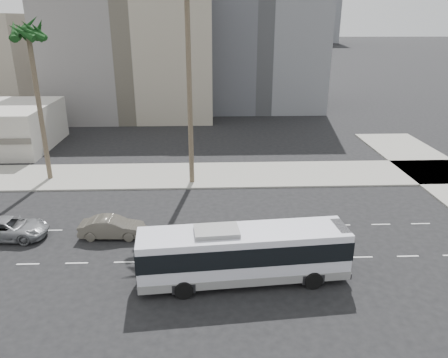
{
  "coord_description": "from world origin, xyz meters",
  "views": [
    {
      "loc": [
        -0.71,
        -23.21,
        14.27
      ],
      "look_at": [
        0.35,
        4.0,
        3.97
      ],
      "focal_mm": 34.06,
      "sensor_mm": 36.0,
      "label": 1
    }
  ],
  "objects_px": {
    "car_a": "(112,227)",
    "city_bus": "(244,253)",
    "palm_mid": "(28,36)",
    "car_b": "(9,228)"
  },
  "relations": [
    {
      "from": "car_a",
      "to": "city_bus",
      "type": "bearing_deg",
      "value": -120.44
    },
    {
      "from": "city_bus",
      "to": "palm_mid",
      "type": "distance_m",
      "value": 26.59
    },
    {
      "from": "car_a",
      "to": "palm_mid",
      "type": "bearing_deg",
      "value": 37.58
    },
    {
      "from": "car_a",
      "to": "palm_mid",
      "type": "height_order",
      "value": "palm_mid"
    },
    {
      "from": "city_bus",
      "to": "car_a",
      "type": "relative_size",
      "value": 2.72
    },
    {
      "from": "city_bus",
      "to": "car_b",
      "type": "bearing_deg",
      "value": 155.13
    },
    {
      "from": "car_b",
      "to": "palm_mid",
      "type": "distance_m",
      "value": 16.82
    },
    {
      "from": "city_bus",
      "to": "car_a",
      "type": "xyz_separation_m",
      "value": [
        -8.66,
        5.57,
        -1.07
      ]
    },
    {
      "from": "car_a",
      "to": "palm_mid",
      "type": "xyz_separation_m",
      "value": [
        -8.25,
        11.66,
        12.21
      ]
    },
    {
      "from": "city_bus",
      "to": "car_a",
      "type": "height_order",
      "value": "city_bus"
    }
  ]
}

